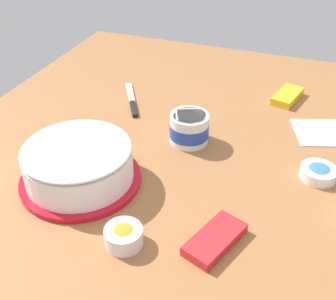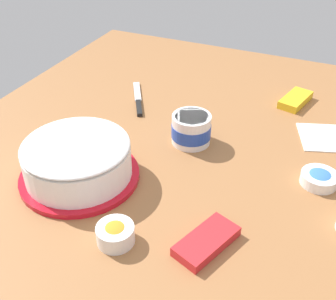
{
  "view_description": "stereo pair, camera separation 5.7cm",
  "coord_description": "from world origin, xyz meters",
  "px_view_note": "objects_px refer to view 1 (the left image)",
  "views": [
    {
      "loc": [
        -0.95,
        -0.23,
        0.69
      ],
      "look_at": [
        -0.09,
        0.1,
        0.04
      ],
      "focal_mm": 44.69,
      "sensor_mm": 36.0,
      "label": 1
    },
    {
      "loc": [
        -0.93,
        -0.28,
        0.69
      ],
      "look_at": [
        -0.09,
        0.1,
        0.04
      ],
      "focal_mm": 44.69,
      "sensor_mm": 36.0,
      "label": 2
    }
  ],
  "objects_px": {
    "sprinkle_bowl_blue": "(319,172)",
    "sprinkle_bowl_orange": "(124,235)",
    "frosting_tub": "(189,128)",
    "frosted_cake": "(79,164)",
    "candy_box_upper": "(215,239)",
    "paper_napkin": "(320,132)",
    "candy_box_lower": "(288,96)",
    "spreading_knife": "(132,102)"
  },
  "relations": [
    {
      "from": "frosting_tub",
      "to": "sprinkle_bowl_orange",
      "type": "relative_size",
      "value": 1.37
    },
    {
      "from": "spreading_knife",
      "to": "paper_napkin",
      "type": "relative_size",
      "value": 1.42
    },
    {
      "from": "candy_box_lower",
      "to": "paper_napkin",
      "type": "height_order",
      "value": "candy_box_lower"
    },
    {
      "from": "frosted_cake",
      "to": "paper_napkin",
      "type": "distance_m",
      "value": 0.73
    },
    {
      "from": "spreading_knife",
      "to": "candy_box_upper",
      "type": "distance_m",
      "value": 0.66
    },
    {
      "from": "sprinkle_bowl_blue",
      "to": "frosting_tub",
      "type": "bearing_deg",
      "value": 82.99
    },
    {
      "from": "frosting_tub",
      "to": "candy_box_lower",
      "type": "distance_m",
      "value": 0.43
    },
    {
      "from": "paper_napkin",
      "to": "sprinkle_bowl_blue",
      "type": "bearing_deg",
      "value": -178.04
    },
    {
      "from": "sprinkle_bowl_blue",
      "to": "paper_napkin",
      "type": "xyz_separation_m",
      "value": [
        0.23,
        0.01,
        -0.01
      ]
    },
    {
      "from": "frosted_cake",
      "to": "paper_napkin",
      "type": "bearing_deg",
      "value": -51.12
    },
    {
      "from": "sprinkle_bowl_blue",
      "to": "candy_box_upper",
      "type": "relative_size",
      "value": 0.62
    },
    {
      "from": "frosting_tub",
      "to": "sprinkle_bowl_blue",
      "type": "distance_m",
      "value": 0.37
    },
    {
      "from": "frosting_tub",
      "to": "candy_box_upper",
      "type": "distance_m",
      "value": 0.4
    },
    {
      "from": "frosting_tub",
      "to": "paper_napkin",
      "type": "relative_size",
      "value": 0.76
    },
    {
      "from": "frosting_tub",
      "to": "sprinkle_bowl_orange",
      "type": "distance_m",
      "value": 0.43
    },
    {
      "from": "sprinkle_bowl_blue",
      "to": "frosted_cake",
      "type": "bearing_deg",
      "value": 111.83
    },
    {
      "from": "candy_box_lower",
      "to": "paper_napkin",
      "type": "distance_m",
      "value": 0.22
    },
    {
      "from": "frosting_tub",
      "to": "spreading_knife",
      "type": "bearing_deg",
      "value": 59.17
    },
    {
      "from": "candy_box_lower",
      "to": "frosted_cake",
      "type": "bearing_deg",
      "value": 159.29
    },
    {
      "from": "frosted_cake",
      "to": "candy_box_upper",
      "type": "relative_size",
      "value": 2.05
    },
    {
      "from": "frosting_tub",
      "to": "sprinkle_bowl_blue",
      "type": "xyz_separation_m",
      "value": [
        -0.05,
        -0.37,
        -0.03
      ]
    },
    {
      "from": "sprinkle_bowl_orange",
      "to": "candy_box_upper",
      "type": "relative_size",
      "value": 0.55
    },
    {
      "from": "frosted_cake",
      "to": "spreading_knife",
      "type": "distance_m",
      "value": 0.43
    },
    {
      "from": "frosting_tub",
      "to": "sprinkle_bowl_orange",
      "type": "height_order",
      "value": "frosting_tub"
    },
    {
      "from": "sprinkle_bowl_blue",
      "to": "sprinkle_bowl_orange",
      "type": "xyz_separation_m",
      "value": [
        -0.38,
        0.38,
        0.01
      ]
    },
    {
      "from": "candy_box_lower",
      "to": "candy_box_upper",
      "type": "relative_size",
      "value": 0.94
    },
    {
      "from": "sprinkle_bowl_blue",
      "to": "spreading_knife",
      "type": "bearing_deg",
      "value": 72.52
    },
    {
      "from": "paper_napkin",
      "to": "sprinkle_bowl_orange",
      "type": "bearing_deg",
      "value": 148.73
    },
    {
      "from": "paper_napkin",
      "to": "candy_box_upper",
      "type": "bearing_deg",
      "value": 161.1
    },
    {
      "from": "spreading_knife",
      "to": "sprinkle_bowl_orange",
      "type": "distance_m",
      "value": 0.63
    },
    {
      "from": "frosted_cake",
      "to": "spreading_knife",
      "type": "bearing_deg",
      "value": 6.43
    },
    {
      "from": "sprinkle_bowl_blue",
      "to": "candy_box_upper",
      "type": "distance_m",
      "value": 0.37
    },
    {
      "from": "frosting_tub",
      "to": "candy_box_upper",
      "type": "bearing_deg",
      "value": -153.84
    },
    {
      "from": "candy_box_lower",
      "to": "candy_box_upper",
      "type": "height_order",
      "value": "candy_box_lower"
    },
    {
      "from": "candy_box_upper",
      "to": "spreading_knife",
      "type": "bearing_deg",
      "value": 60.64
    },
    {
      "from": "candy_box_lower",
      "to": "paper_napkin",
      "type": "relative_size",
      "value": 0.95
    },
    {
      "from": "sprinkle_bowl_orange",
      "to": "sprinkle_bowl_blue",
      "type": "bearing_deg",
      "value": -44.6
    },
    {
      "from": "frosted_cake",
      "to": "sprinkle_bowl_blue",
      "type": "distance_m",
      "value": 0.62
    },
    {
      "from": "sprinkle_bowl_orange",
      "to": "paper_napkin",
      "type": "bearing_deg",
      "value": -31.27
    },
    {
      "from": "sprinkle_bowl_orange",
      "to": "frosting_tub",
      "type": "bearing_deg",
      "value": -1.08
    },
    {
      "from": "frosting_tub",
      "to": "spreading_knife",
      "type": "height_order",
      "value": "frosting_tub"
    },
    {
      "from": "sprinkle_bowl_orange",
      "to": "spreading_knife",
      "type": "bearing_deg",
      "value": 22.81
    }
  ]
}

